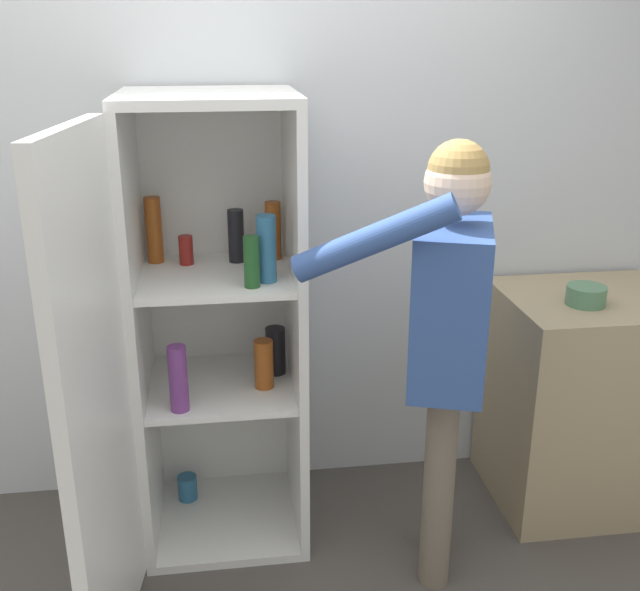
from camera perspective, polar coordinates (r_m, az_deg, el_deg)
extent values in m
cube|color=silver|center=(3.10, -5.30, 7.09)|extent=(7.00, 0.06, 2.55)
cube|color=white|center=(3.29, -7.03, -16.35)|extent=(0.62, 0.61, 0.04)
cube|color=white|center=(2.68, -8.59, 14.72)|extent=(0.62, 0.61, 0.04)
cube|color=white|center=(3.15, -7.79, -0.50)|extent=(0.62, 0.03, 1.67)
cube|color=white|center=(2.89, -13.53, -2.71)|extent=(0.04, 0.61, 1.67)
cube|color=white|center=(2.89, -1.93, -2.18)|extent=(0.04, 0.61, 1.67)
cube|color=white|center=(2.98, -7.52, -6.81)|extent=(0.55, 0.54, 0.02)
cube|color=white|center=(2.81, -7.93, 1.50)|extent=(0.55, 0.54, 0.02)
cube|color=white|center=(2.36, -16.70, -8.41)|extent=(0.12, 0.62, 1.67)
cylinder|color=#9E4C19|center=(2.92, -3.60, 4.95)|extent=(0.06, 0.06, 0.23)
cylinder|color=black|center=(2.99, -3.41, -4.21)|extent=(0.08, 0.08, 0.19)
cylinder|color=#723884|center=(2.74, -10.75, -6.25)|extent=(0.07, 0.07, 0.25)
cylinder|color=#9E4C19|center=(2.94, -12.55, 4.89)|extent=(0.06, 0.06, 0.26)
cylinder|color=teal|center=(3.36, -10.06, -14.20)|extent=(0.08, 0.08, 0.11)
cylinder|color=teal|center=(2.65, -4.11, 3.58)|extent=(0.07, 0.07, 0.24)
cylinder|color=maroon|center=(2.91, -10.17, 3.43)|extent=(0.05, 0.05, 0.11)
cylinder|color=black|center=(2.90, -6.41, 4.54)|extent=(0.06, 0.06, 0.20)
cylinder|color=#1E5123|center=(2.60, -5.23, 2.57)|extent=(0.06, 0.06, 0.18)
cylinder|color=#9E4C19|center=(2.88, -4.30, -5.22)|extent=(0.07, 0.07, 0.19)
cylinder|color=#726656|center=(2.79, 9.01, -14.41)|extent=(0.11, 0.11, 0.79)
cylinder|color=#726656|center=(2.94, 9.14, -12.49)|extent=(0.11, 0.11, 0.79)
cube|color=#335193|center=(2.56, 9.88, -0.74)|extent=(0.37, 0.49, 0.56)
sphere|color=beige|center=(2.45, 10.45, 8.49)|extent=(0.22, 0.22, 0.22)
sphere|color=#AD894C|center=(2.44, 10.51, 9.35)|extent=(0.20, 0.20, 0.20)
cylinder|color=#335193|center=(2.26, 4.15, 4.32)|extent=(0.51, 0.25, 0.30)
cylinder|color=#335193|center=(2.80, 9.96, 0.44)|extent=(0.09, 0.09, 0.52)
cube|color=tan|center=(3.40, 19.46, -7.42)|extent=(0.73, 0.62, 0.92)
cylinder|color=#517F5B|center=(3.10, 19.61, 0.01)|extent=(0.15, 0.15, 0.08)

